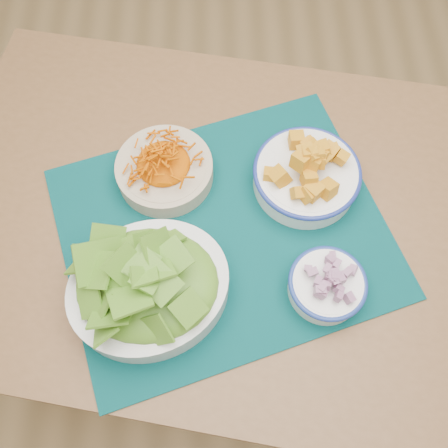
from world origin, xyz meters
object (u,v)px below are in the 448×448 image
(table, at_px, (233,239))
(placemat, at_px, (224,232))
(squash_bowl, at_px, (308,171))
(lettuce_bowl, at_px, (147,283))
(onion_bowl, at_px, (327,284))
(carrot_bowl, at_px, (164,168))

(table, distance_m, placemat, 0.12)
(squash_bowl, relative_size, lettuce_bowl, 0.76)
(lettuce_bowl, relative_size, onion_bowl, 2.51)
(placemat, xyz_separation_m, lettuce_bowl, (-0.12, -0.12, 0.06))
(carrot_bowl, bearing_deg, onion_bowl, -39.90)
(placemat, relative_size, squash_bowl, 2.27)
(placemat, bearing_deg, squash_bowl, 13.81)
(placemat, relative_size, onion_bowl, 4.33)
(carrot_bowl, xyz_separation_m, lettuce_bowl, (-0.02, -0.23, 0.03))
(squash_bowl, bearing_deg, placemat, -148.17)
(placemat, xyz_separation_m, squash_bowl, (0.15, 0.09, 0.05))
(onion_bowl, bearing_deg, squash_bowl, 94.24)
(table, height_order, lettuce_bowl, lettuce_bowl)
(placemat, distance_m, carrot_bowl, 0.16)
(squash_bowl, bearing_deg, carrot_bowl, 175.18)
(placemat, height_order, carrot_bowl, carrot_bowl)
(squash_bowl, relative_size, onion_bowl, 1.91)
(placemat, relative_size, lettuce_bowl, 1.73)
(table, bearing_deg, squash_bowl, 35.87)
(placemat, height_order, lettuce_bowl, lettuce_bowl)
(lettuce_bowl, bearing_deg, squash_bowl, 16.27)
(placemat, distance_m, onion_bowl, 0.20)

